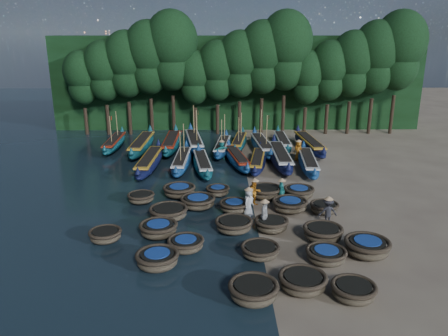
{
  "coord_description": "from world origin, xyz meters",
  "views": [
    {
      "loc": [
        -2.15,
        -25.34,
        10.32
      ],
      "look_at": [
        -1.75,
        3.63,
        1.3
      ],
      "focal_mm": 35.0,
      "sensor_mm": 36.0,
      "label": 1
    }
  ],
  "objects_px": {
    "coracle_2": "(254,291)",
    "long_boat_7": "(280,157)",
    "coracle_7": "(260,250)",
    "fisherman_0": "(249,201)",
    "coracle_20": "(141,197)",
    "long_boat_14": "(239,142)",
    "coracle_24": "(299,192)",
    "fisherman_4": "(264,215)",
    "coracle_10": "(105,235)",
    "long_boat_9": "(114,143)",
    "coracle_6": "(186,244)",
    "long_boat_17": "(309,144)",
    "long_boat_5": "(237,159)",
    "long_boat_8": "(308,162)",
    "coracle_14": "(323,233)",
    "coracle_4": "(354,291)",
    "coracle_12": "(234,225)",
    "coracle_13": "(271,224)",
    "coracle_18": "(290,205)",
    "coracle_19": "(324,207)",
    "fisherman_5": "(222,150)",
    "coracle_17": "(234,206)",
    "long_boat_4": "(202,164)",
    "coracle_11": "(158,229)",
    "coracle_3": "(303,282)",
    "long_boat_12": "(194,142)",
    "fisherman_6": "(298,150)",
    "long_boat_11": "(171,143)",
    "fisherman_3": "(328,211)",
    "coracle_23": "(266,192)",
    "fisherman_2": "(255,192)",
    "long_boat_10": "(142,145)",
    "coracle_21": "(179,190)",
    "long_boat_15": "(262,145)",
    "coracle_9": "(367,247)",
    "long_boat_16": "(282,142)",
    "coracle_8": "(326,255)",
    "long_boat_6": "(258,161)",
    "long_boat_3": "(182,161)"
  },
  "relations": [
    {
      "from": "coracle_24",
      "to": "long_boat_14",
      "type": "bearing_deg",
      "value": 103.79
    },
    {
      "from": "coracle_4",
      "to": "long_boat_9",
      "type": "xyz_separation_m",
      "value": [
        -15.04,
        24.24,
        0.12
      ]
    },
    {
      "from": "long_boat_14",
      "to": "fisherman_3",
      "type": "relative_size",
      "value": 3.96
    },
    {
      "from": "coracle_3",
      "to": "fisherman_5",
      "type": "height_order",
      "value": "fisherman_5"
    },
    {
      "from": "coracle_13",
      "to": "coracle_18",
      "type": "height_order",
      "value": "coracle_18"
    },
    {
      "from": "fisherman_5",
      "to": "fisherman_6",
      "type": "relative_size",
      "value": 0.95
    },
    {
      "from": "long_boat_7",
      "to": "long_boat_17",
      "type": "xyz_separation_m",
      "value": [
        3.24,
        4.34,
        -0.01
      ]
    },
    {
      "from": "long_boat_3",
      "to": "fisherman_2",
      "type": "bearing_deg",
      "value": -55.58
    },
    {
      "from": "long_boat_4",
      "to": "long_boat_17",
      "type": "relative_size",
      "value": 0.85
    },
    {
      "from": "long_boat_17",
      "to": "fisherman_0",
      "type": "height_order",
      "value": "fisherman_0"
    },
    {
      "from": "coracle_21",
      "to": "fisherman_5",
      "type": "xyz_separation_m",
      "value": [
        2.85,
        8.7,
        0.42
      ]
    },
    {
      "from": "coracle_8",
      "to": "coracle_19",
      "type": "bearing_deg",
      "value": 77.65
    },
    {
      "from": "long_boat_7",
      "to": "coracle_11",
      "type": "bearing_deg",
      "value": -122.03
    },
    {
      "from": "long_boat_15",
      "to": "long_boat_8",
      "type": "bearing_deg",
      "value": -64.34
    },
    {
      "from": "long_boat_9",
      "to": "coracle_6",
      "type": "bearing_deg",
      "value": -68.53
    },
    {
      "from": "long_boat_12",
      "to": "fisherman_6",
      "type": "xyz_separation_m",
      "value": [
        8.93,
        -4.23,
        0.31
      ]
    },
    {
      "from": "long_boat_4",
      "to": "coracle_12",
      "type": "bearing_deg",
      "value": -87.09
    },
    {
      "from": "coracle_18",
      "to": "coracle_19",
      "type": "relative_size",
      "value": 1.47
    },
    {
      "from": "coracle_6",
      "to": "long_boat_9",
      "type": "distance_m",
      "value": 21.55
    },
    {
      "from": "coracle_13",
      "to": "coracle_2",
      "type": "bearing_deg",
      "value": -102.97
    },
    {
      "from": "fisherman_6",
      "to": "fisherman_5",
      "type": "bearing_deg",
      "value": -130.65
    },
    {
      "from": "coracle_24",
      "to": "long_boat_4",
      "type": "relative_size",
      "value": 0.27
    },
    {
      "from": "coracle_23",
      "to": "long_boat_4",
      "type": "distance_m",
      "value": 7.51
    },
    {
      "from": "long_boat_12",
      "to": "long_boat_14",
      "type": "relative_size",
      "value": 1.24
    },
    {
      "from": "coracle_20",
      "to": "fisherman_2",
      "type": "bearing_deg",
      "value": -4.19
    },
    {
      "from": "coracle_10",
      "to": "fisherman_4",
      "type": "xyz_separation_m",
      "value": [
        8.31,
        1.23,
        0.56
      ]
    },
    {
      "from": "fisherman_4",
      "to": "fisherman_6",
      "type": "height_order",
      "value": "fisherman_6"
    },
    {
      "from": "coracle_3",
      "to": "long_boat_10",
      "type": "bearing_deg",
      "value": 114.69
    },
    {
      "from": "long_boat_16",
      "to": "fisherman_3",
      "type": "bearing_deg",
      "value": -88.98
    },
    {
      "from": "coracle_12",
      "to": "long_boat_17",
      "type": "relative_size",
      "value": 0.26
    },
    {
      "from": "fisherman_5",
      "to": "coracle_6",
      "type": "bearing_deg",
      "value": 51.91
    },
    {
      "from": "long_boat_5",
      "to": "long_boat_8",
      "type": "bearing_deg",
      "value": -22.99
    },
    {
      "from": "coracle_21",
      "to": "fisherman_6",
      "type": "distance_m",
      "value": 12.46
    },
    {
      "from": "coracle_14",
      "to": "long_boat_8",
      "type": "xyz_separation_m",
      "value": [
        1.7,
        12.4,
        0.08
      ]
    },
    {
      "from": "fisherman_4",
      "to": "coracle_10",
      "type": "bearing_deg",
      "value": 110.35
    },
    {
      "from": "long_boat_11",
      "to": "long_boat_17",
      "type": "distance_m",
      "value": 12.62
    },
    {
      "from": "long_boat_3",
      "to": "long_boat_17",
      "type": "distance_m",
      "value": 12.31
    },
    {
      "from": "coracle_17",
      "to": "fisherman_5",
      "type": "height_order",
      "value": "fisherman_5"
    },
    {
      "from": "coracle_17",
      "to": "long_boat_10",
      "type": "height_order",
      "value": "long_boat_10"
    },
    {
      "from": "coracle_21",
      "to": "long_boat_6",
      "type": "height_order",
      "value": "long_boat_6"
    },
    {
      "from": "long_boat_11",
      "to": "fisherman_3",
      "type": "xyz_separation_m",
      "value": [
        10.37,
        -16.77,
        0.27
      ]
    },
    {
      "from": "coracle_7",
      "to": "fisherman_0",
      "type": "distance_m",
      "value": 5.04
    },
    {
      "from": "long_boat_16",
      "to": "fisherman_4",
      "type": "height_order",
      "value": "fisherman_4"
    },
    {
      "from": "coracle_10",
      "to": "long_boat_6",
      "type": "xyz_separation_m",
      "value": [
        8.98,
        12.9,
        0.12
      ]
    },
    {
      "from": "coracle_20",
      "to": "long_boat_11",
      "type": "distance_m",
      "value": 13.26
    },
    {
      "from": "coracle_20",
      "to": "long_boat_5",
      "type": "height_order",
      "value": "long_boat_5"
    },
    {
      "from": "coracle_20",
      "to": "long_boat_14",
      "type": "bearing_deg",
      "value": 63.69
    },
    {
      "from": "coracle_9",
      "to": "coracle_6",
      "type": "bearing_deg",
      "value": 175.64
    },
    {
      "from": "long_boat_15",
      "to": "fisherman_0",
      "type": "height_order",
      "value": "long_boat_15"
    },
    {
      "from": "coracle_2",
      "to": "long_boat_7",
      "type": "relative_size",
      "value": 0.26
    }
  ]
}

